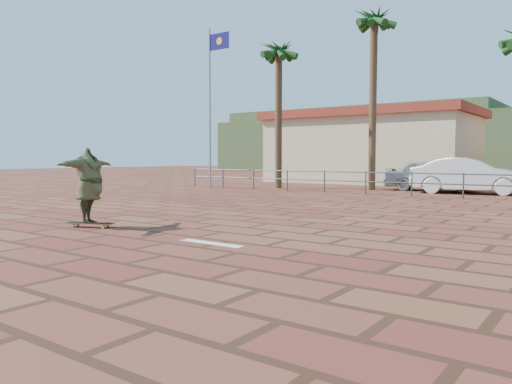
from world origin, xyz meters
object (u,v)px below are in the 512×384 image
skateboarder (89,185)px  car_white (469,176)px  car_silver (432,175)px  longboard (90,224)px

skateboarder → car_white: bearing=-39.1°
skateboarder → car_silver: 17.43m
skateboarder → car_white: skateboarder is taller
longboard → skateboarder: 0.88m
car_white → car_silver: bearing=52.2°
longboard → car_white: size_ratio=0.23×
longboard → car_silver: bearing=58.8°
longboard → car_white: (4.44, 16.23, 0.70)m
skateboarder → car_silver: bearing=-32.2°
skateboarder → car_white: 16.83m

